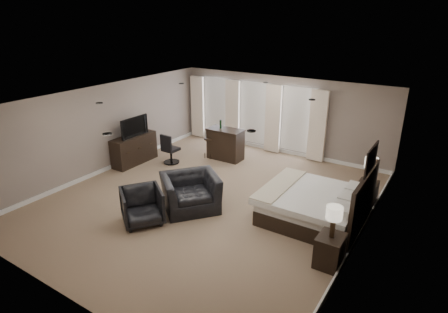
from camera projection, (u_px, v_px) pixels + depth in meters
The scene contains 16 objects.
room at pixel (208, 152), 9.24m from camera, with size 7.60×8.60×2.64m.
window_bay at pixel (253, 115), 13.00m from camera, with size 5.25×0.20×2.30m.
bed at pixel (313, 192), 8.53m from camera, with size 2.19×2.09×1.40m, color silver.
nightstand_near at pixel (330, 251), 7.09m from camera, with size 0.47×0.58×0.63m, color black.
nightstand_far at pixel (367, 193), 9.36m from camera, with size 0.45×0.55×0.60m, color black.
lamp_near at pixel (333, 222), 6.86m from camera, with size 0.30×0.30×0.63m, color beige.
lamp_far at pixel (370, 170), 9.14m from camera, with size 0.32×0.32×0.65m, color beige.
wall_art at pixel (371, 159), 7.59m from camera, with size 0.04×0.96×0.56m, color slate.
dresser at pixel (134, 149), 11.90m from camera, with size 0.51×1.57×0.91m, color black.
tv at pixel (133, 134), 11.71m from camera, with size 1.08×0.62×0.14m, color black.
armchair_near at pixel (190, 187), 9.06m from camera, with size 1.33×0.86×1.16m, color black.
armchair_far at pixel (142, 204), 8.49m from camera, with size 0.88×0.83×0.91m, color black.
bar_counter at pixel (225, 144), 12.21m from camera, with size 1.18×0.61×1.03m, color black.
bar_stool_left at pixel (209, 148), 12.35m from camera, with size 0.33×0.33×0.70m, color black.
bar_stool_right at pixel (234, 151), 12.03m from camera, with size 0.35×0.35×0.75m, color black.
desk_chair at pixel (171, 148), 11.88m from camera, with size 0.50×0.50×0.98m, color black.
Camera 1 is at (5.01, -7.07, 4.54)m, focal length 30.00 mm.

